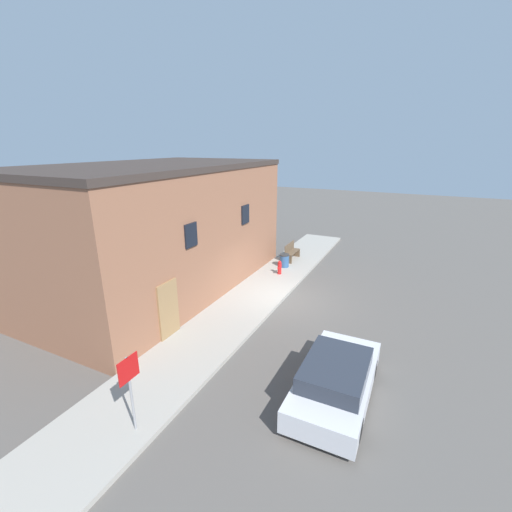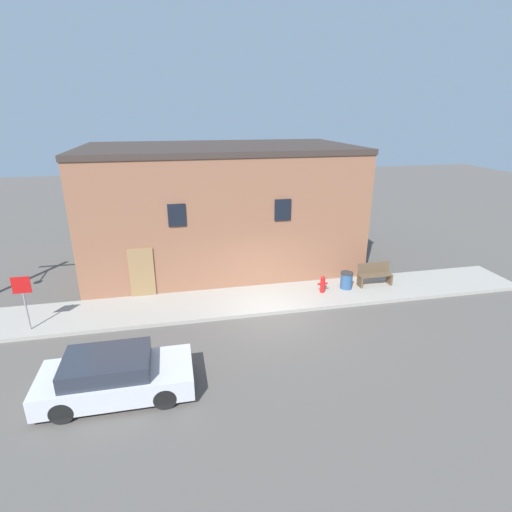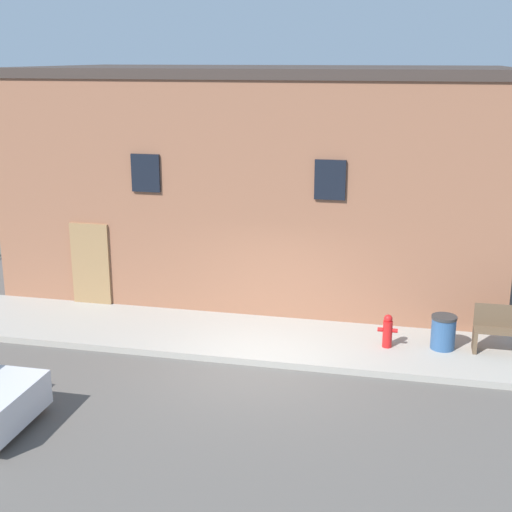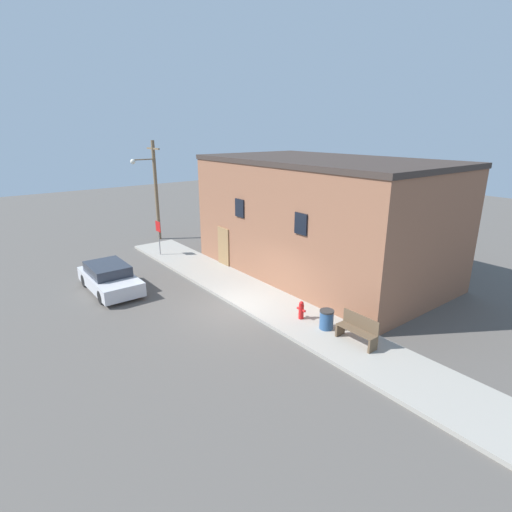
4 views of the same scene
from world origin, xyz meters
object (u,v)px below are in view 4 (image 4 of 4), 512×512
(fire_hydrant, at_px, (301,310))
(utility_pole, at_px, (154,186))
(stop_sign, at_px, (159,232))
(bench, at_px, (358,330))
(trash_bin, at_px, (327,319))
(parked_car, at_px, (110,278))

(fire_hydrant, xyz_separation_m, utility_pole, (-15.04, 0.82, 3.12))
(stop_sign, xyz_separation_m, bench, (13.72, 1.04, -0.91))
(bench, bearing_deg, fire_hydrant, -174.01)
(stop_sign, xyz_separation_m, trash_bin, (12.36, 0.96, -1.02))
(bench, bearing_deg, utility_pole, 178.20)
(stop_sign, height_order, parked_car, stop_sign)
(trash_bin, distance_m, utility_pole, 16.51)
(fire_hydrant, height_order, utility_pole, utility_pole)
(fire_hydrant, relative_size, bench, 0.49)
(utility_pole, bearing_deg, bench, -1.80)
(stop_sign, bearing_deg, fire_hydrant, 3.97)
(trash_bin, relative_size, utility_pole, 0.11)
(fire_hydrant, distance_m, utility_pole, 15.38)
(stop_sign, relative_size, bench, 1.35)
(stop_sign, distance_m, trash_bin, 12.44)
(trash_bin, bearing_deg, parked_car, -150.91)
(trash_bin, bearing_deg, bench, 3.56)
(fire_hydrant, bearing_deg, utility_pole, 176.89)
(fire_hydrant, distance_m, bench, 2.54)
(parked_car, bearing_deg, fire_hydrant, 31.62)
(bench, bearing_deg, stop_sign, -175.66)
(stop_sign, height_order, utility_pole, utility_pole)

